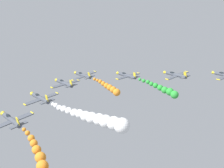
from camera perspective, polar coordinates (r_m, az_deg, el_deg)
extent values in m
cylinder|color=#474C56|center=(124.99, -4.56, 1.38)|extent=(1.31, 9.00, 1.31)
cone|color=yellow|center=(129.31, -5.73, 1.76)|extent=(1.25, 1.20, 1.25)
cube|color=#474C56|center=(124.69, -4.46, 1.31)|extent=(9.02, 1.90, 2.18)
cylinder|color=yellow|center=(122.72, -6.25, 0.60)|extent=(0.43, 1.40, 0.43)
cylinder|color=yellow|center=(126.79, -2.73, 2.00)|extent=(0.43, 1.40, 0.43)
cube|color=#474C56|center=(121.63, -3.60, 1.09)|extent=(3.75, 1.20, 1.00)
cube|color=yellow|center=(121.26, -3.66, 1.48)|extent=(0.48, 1.10, 1.59)
ellipsoid|color=black|center=(126.36, -5.03, 1.73)|extent=(0.93, 2.20, 0.86)
sphere|color=orange|center=(119.38, -2.80, 0.78)|extent=(1.01, 1.01, 1.01)
sphere|color=orange|center=(117.80, -2.34, 0.60)|extent=(1.01, 1.01, 1.01)
sphere|color=orange|center=(116.21, -1.88, 0.39)|extent=(1.33, 1.33, 1.33)
sphere|color=orange|center=(114.70, -1.41, 0.07)|extent=(1.51, 1.51, 1.51)
sphere|color=orange|center=(113.24, -0.89, -0.26)|extent=(1.78, 1.78, 1.78)
sphere|color=orange|center=(111.77, -0.37, -0.57)|extent=(1.97, 1.97, 1.97)
sphere|color=orange|center=(110.34, 0.19, -0.91)|extent=(2.06, 2.06, 2.06)
sphere|color=orange|center=(108.96, 0.75, -1.33)|extent=(2.31, 2.31, 2.31)
cylinder|color=#474C56|center=(110.70, -7.52, 0.11)|extent=(1.22, 9.00, 1.22)
cone|color=yellow|center=(115.13, -8.72, 0.59)|extent=(1.16, 1.20, 1.16)
cube|color=#474C56|center=(110.38, -7.42, 0.02)|extent=(9.16, 1.90, 1.21)
cylinder|color=yellow|center=(108.51, -9.54, -0.56)|extent=(0.40, 1.40, 0.40)
cylinder|color=yellow|center=(112.41, -5.37, 0.59)|extent=(0.40, 1.40, 0.40)
cube|color=#474C56|center=(107.25, -6.52, -0.26)|extent=(3.80, 1.20, 0.61)
cube|color=yellow|center=(106.91, -6.56, 0.20)|extent=(0.32, 1.10, 1.61)
ellipsoid|color=black|center=(112.12, -7.99, 0.52)|extent=(0.87, 2.20, 0.79)
cylinder|color=#474C56|center=(123.49, 2.44, 1.34)|extent=(1.21, 9.00, 1.21)
cone|color=yellow|center=(127.48, 1.04, 1.73)|extent=(1.15, 1.20, 1.15)
cube|color=#474C56|center=(123.21, 2.56, 1.27)|extent=(9.17, 1.90, 1.13)
cylinder|color=yellow|center=(120.62, 0.84, 0.78)|extent=(0.40, 1.40, 0.40)
cylinder|color=yellow|center=(125.92, 4.20, 1.73)|extent=(0.40, 1.40, 0.40)
cube|color=#474C56|center=(120.42, 3.60, 1.04)|extent=(3.80, 1.20, 0.57)
cube|color=yellow|center=(120.09, 3.60, 1.45)|extent=(0.31, 1.10, 1.61)
ellipsoid|color=black|center=(124.76, 1.92, 1.70)|extent=(0.87, 2.20, 0.78)
sphere|color=green|center=(118.30, 4.43, 0.73)|extent=(0.99, 0.99, 0.99)
sphere|color=green|center=(117.08, 5.05, 0.52)|extent=(1.24, 1.24, 1.24)
sphere|color=green|center=(115.93, 5.72, 0.32)|extent=(1.34, 1.34, 1.34)
sphere|color=green|center=(114.62, 6.27, 0.02)|extent=(1.41, 1.41, 1.41)
sphere|color=green|center=(113.45, 6.92, -0.23)|extent=(1.68, 1.68, 1.68)
sphere|color=green|center=(112.48, 7.65, -0.59)|extent=(1.87, 1.87, 1.87)
sphere|color=green|center=(111.49, 8.38, -0.95)|extent=(2.15, 2.15, 2.15)
sphere|color=green|center=(110.62, 9.19, -1.22)|extent=(2.40, 2.40, 2.40)
sphere|color=green|center=(109.66, 9.91, -1.68)|extent=(2.50, 2.50, 2.50)
cylinder|color=#474C56|center=(95.04, -11.27, -2.21)|extent=(1.28, 9.00, 1.28)
cone|color=yellow|center=(99.57, -12.48, -1.56)|extent=(1.21, 1.20, 1.21)
cube|color=#474C56|center=(94.72, -11.16, -2.32)|extent=(9.09, 1.90, 1.80)
cylinder|color=yellow|center=(93.27, -13.67, -3.21)|extent=(0.42, 1.40, 0.42)
cylinder|color=yellow|center=(96.36, -8.73, -1.45)|extent=(0.42, 1.40, 0.42)
cube|color=#474C56|center=(91.51, -10.25, -2.74)|extent=(3.77, 1.20, 0.85)
cube|color=yellow|center=(91.11, -10.34, -2.23)|extent=(0.42, 1.10, 1.60)
ellipsoid|color=black|center=(96.47, -11.78, -1.70)|extent=(0.91, 2.20, 0.83)
sphere|color=white|center=(89.23, -9.38, -3.21)|extent=(0.94, 0.94, 0.94)
sphere|color=white|center=(87.68, -8.89, -3.40)|extent=(1.24, 1.24, 1.24)
sphere|color=white|center=(86.24, -8.35, -3.79)|extent=(1.40, 1.40, 1.40)
sphere|color=white|center=(84.83, -7.65, -3.96)|extent=(1.65, 1.65, 1.65)
sphere|color=white|center=(83.50, -6.90, -4.25)|extent=(1.72, 1.72, 1.72)
sphere|color=white|center=(82.36, -5.95, -4.59)|extent=(1.97, 1.97, 1.97)
sphere|color=white|center=(81.02, -5.13, -4.75)|extent=(2.07, 2.07, 2.07)
sphere|color=white|center=(79.88, -4.20, -5.14)|extent=(2.40, 2.40, 2.40)
sphere|color=white|center=(78.70, -3.23, -5.40)|extent=(2.64, 2.64, 2.64)
sphere|color=white|center=(77.75, -2.02, -5.67)|extent=(2.71, 2.71, 2.71)
sphere|color=white|center=(76.62, -1.01, -5.97)|extent=(2.89, 2.89, 2.89)
sphere|color=white|center=(75.81, 0.32, -6.27)|extent=(3.03, 3.03, 3.03)
sphere|color=white|center=(75.00, 1.60, -6.65)|extent=(3.42, 3.42, 3.42)
cylinder|color=#474C56|center=(121.71, 10.16, 1.42)|extent=(1.26, 9.00, 1.26)
cone|color=yellow|center=(125.25, 8.51, 1.82)|extent=(1.20, 1.20, 1.20)
cube|color=#474C56|center=(121.47, 10.30, 1.35)|extent=(9.11, 1.90, 1.64)
cylinder|color=yellow|center=(118.48, 8.74, 0.75)|extent=(0.41, 1.40, 0.41)
cylinder|color=yellow|center=(124.56, 11.78, 1.92)|extent=(0.41, 1.40, 0.41)
cube|color=#474C56|center=(119.00, 11.53, 1.12)|extent=(3.78, 1.20, 0.78)
cube|color=yellow|center=(118.64, 11.54, 1.53)|extent=(0.39, 1.10, 1.60)
ellipsoid|color=black|center=(122.80, 9.55, 1.79)|extent=(0.90, 2.20, 0.82)
cylinder|color=#474C56|center=(79.95, -15.65, -5.53)|extent=(1.31, 9.00, 1.31)
cone|color=yellow|center=(84.56, -16.83, -4.58)|extent=(1.24, 1.20, 1.24)
cube|color=#474C56|center=(79.63, -15.53, -5.67)|extent=(9.03, 1.90, 2.10)
cylinder|color=yellow|center=(80.84, -12.57, -4.50)|extent=(0.43, 1.40, 0.43)
cube|color=#474C56|center=(76.36, -14.62, -6.32)|extent=(3.75, 1.20, 0.97)
cube|color=yellow|center=(75.92, -14.77, -5.73)|extent=(0.47, 1.10, 1.59)
ellipsoid|color=black|center=(81.39, -16.17, -4.87)|extent=(0.93, 2.20, 0.85)
sphere|color=orange|center=(73.69, -13.81, -7.04)|extent=(0.81, 0.81, 0.81)
sphere|color=orange|center=(71.93, -13.28, -7.59)|extent=(1.01, 1.01, 1.01)
sphere|color=orange|center=(70.29, -12.71, -8.40)|extent=(1.36, 1.36, 1.36)
sphere|color=orange|center=(68.53, -12.32, -9.19)|extent=(1.47, 1.47, 1.47)
sphere|color=orange|center=(66.87, -11.89, -10.19)|extent=(1.71, 1.71, 1.71)
sphere|color=orange|center=(65.38, -11.30, -11.37)|extent=(2.01, 2.01, 2.01)
sphere|color=orange|center=(63.79, -10.99, -12.69)|extent=(2.15, 2.15, 2.15)
cone|color=yellow|center=(128.93, 15.89, 1.73)|extent=(1.20, 1.20, 1.20)
cylinder|color=yellow|center=(122.28, 16.53, 0.69)|extent=(0.41, 1.40, 0.41)
ellipsoid|color=black|center=(126.79, 17.04, 1.69)|extent=(0.90, 2.20, 0.82)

